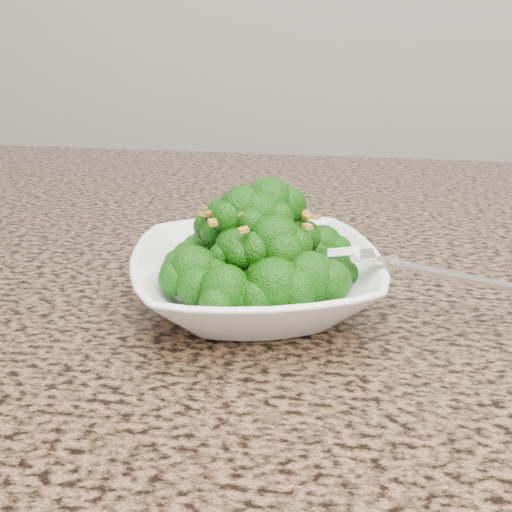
# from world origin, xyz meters

# --- Properties ---
(granite_counter) EXTENTS (1.64, 1.04, 0.03)m
(granite_counter) POSITION_xyz_m (0.00, 0.30, 0.89)
(granite_counter) COLOR brown
(granite_counter) RESTS_ON cabinet
(bowl) EXTENTS (0.26, 0.26, 0.05)m
(bowl) POSITION_xyz_m (-0.10, 0.21, 0.93)
(bowl) COLOR white
(bowl) RESTS_ON granite_counter
(broccoli_pile) EXTENTS (0.19, 0.19, 0.08)m
(broccoli_pile) POSITION_xyz_m (-0.10, 0.21, 0.99)
(broccoli_pile) COLOR #165B0A
(broccoli_pile) RESTS_ON bowl
(garlic_topping) EXTENTS (0.11, 0.11, 0.01)m
(garlic_topping) POSITION_xyz_m (-0.10, 0.21, 1.03)
(garlic_topping) COLOR gold
(garlic_topping) RESTS_ON broccoli_pile
(fork) EXTENTS (0.17, 0.05, 0.01)m
(fork) POSITION_xyz_m (0.01, 0.19, 0.96)
(fork) COLOR silver
(fork) RESTS_ON bowl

